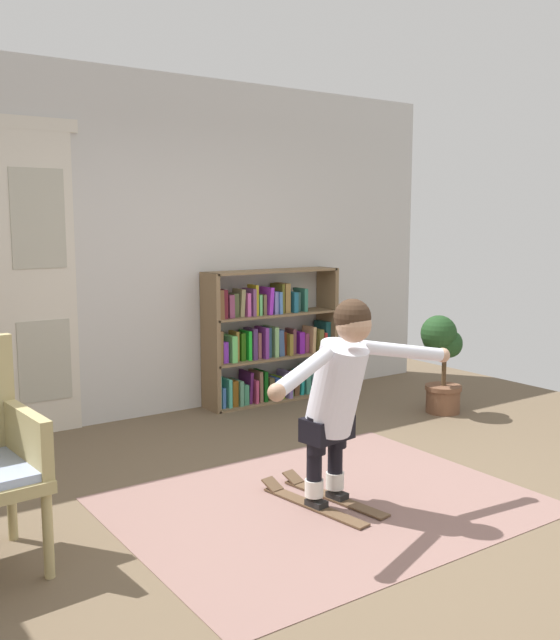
{
  "coord_description": "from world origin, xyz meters",
  "views": [
    {
      "loc": [
        -2.55,
        -3.0,
        1.67
      ],
      "look_at": [
        -0.02,
        0.66,
        1.05
      ],
      "focal_mm": 39.7,
      "sensor_mm": 36.0,
      "label": 1
    }
  ],
  "objects_px": {
    "person_skier": "(339,385)",
    "potted_plant": "(442,353)",
    "bookshelf": "(269,343)",
    "skis_pair": "(321,499)"
  },
  "relations": [
    {
      "from": "bookshelf",
      "to": "person_skier",
      "type": "xyz_separation_m",
      "value": [
        -1.07,
        -2.34,
        0.2
      ]
    },
    {
      "from": "potted_plant",
      "to": "person_skier",
      "type": "xyz_separation_m",
      "value": [
        -2.07,
        -1.11,
        0.21
      ]
    },
    {
      "from": "bookshelf",
      "to": "potted_plant",
      "type": "height_order",
      "value": "bookshelf"
    },
    {
      "from": "potted_plant",
      "to": "skis_pair",
      "type": "distance_m",
      "value": 2.36
    },
    {
      "from": "bookshelf",
      "to": "skis_pair",
      "type": "relative_size",
      "value": 1.6
    },
    {
      "from": "bookshelf",
      "to": "skis_pair",
      "type": "height_order",
      "value": "bookshelf"
    },
    {
      "from": "skis_pair",
      "to": "person_skier",
      "type": "distance_m",
      "value": 0.73
    },
    {
      "from": "person_skier",
      "to": "potted_plant",
      "type": "bearing_deg",
      "value": 28.27
    },
    {
      "from": "bookshelf",
      "to": "person_skier",
      "type": "height_order",
      "value": "person_skier"
    },
    {
      "from": "skis_pair",
      "to": "potted_plant",
      "type": "bearing_deg",
      "value": 25.05
    }
  ]
}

